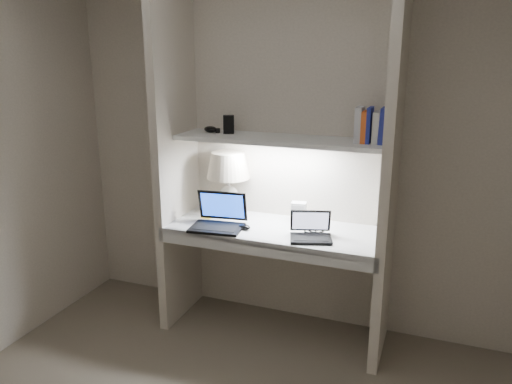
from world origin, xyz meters
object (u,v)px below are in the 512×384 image
at_px(laptop_main, 219,219).
at_px(book_row, 372,126).
at_px(speaker, 299,212).
at_px(table_lamp, 228,173).
at_px(laptop_netbook, 311,232).

xyz_separation_m(laptop_main, book_row, (0.95, 0.23, 0.65)).
xyz_separation_m(laptop_main, speaker, (0.48, 0.28, 0.02)).
distance_m(table_lamp, laptop_main, 0.39).
height_order(table_lamp, laptop_netbook, table_lamp).
bearing_deg(table_lamp, laptop_main, -79.67).
bearing_deg(book_row, laptop_netbook, -145.73).
relative_size(table_lamp, speaker, 3.18).
bearing_deg(laptop_main, laptop_netbook, -5.97).
relative_size(laptop_netbook, book_row, 1.43).
xyz_separation_m(table_lamp, book_row, (1.00, -0.06, 0.39)).
relative_size(table_lamp, laptop_netbook, 1.45).
bearing_deg(laptop_netbook, book_row, 16.65).
height_order(laptop_netbook, speaker, laptop_netbook).
relative_size(laptop_main, speaker, 2.61).
distance_m(laptop_netbook, book_row, 0.76).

